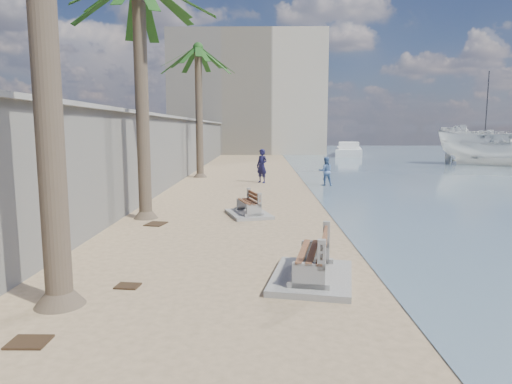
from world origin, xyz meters
name	(u,v)px	position (x,y,z in m)	size (l,w,h in m)	color
ground_plane	(288,358)	(0.00, 0.00, 0.00)	(140.00, 140.00, 0.00)	tan
seawall	(175,150)	(-5.20, 20.00, 1.75)	(0.45, 70.00, 3.50)	gray
wall_cap	(174,118)	(-5.20, 20.00, 3.55)	(0.80, 70.00, 0.12)	gray
end_building	(248,96)	(-2.00, 52.00, 7.00)	(18.00, 12.00, 14.00)	#B7AA93
bench_near	(312,260)	(0.65, 3.06, 0.41)	(1.91, 2.47, 0.93)	gray
bench_far	(249,206)	(-0.79, 9.78, 0.34)	(1.76, 2.16, 0.79)	gray
palm_back	(198,50)	(-4.11, 22.22, 7.58)	(5.00, 5.00, 8.60)	brown
streetlight	(134,28)	(-5.10, 12.00, 6.64)	(0.28, 0.28, 5.12)	#2D2D33
person_a	(262,163)	(-0.33, 19.38, 1.06)	(0.77, 0.52, 2.13)	#151336
person_b	(326,170)	(3.00, 18.15, 0.83)	(0.80, 0.62, 1.67)	#4B699B
boat_cruiser	(505,143)	(19.07, 31.24, 1.84)	(3.81, 3.92, 4.48)	silver
yacht_far	(349,152)	(9.45, 45.93, 0.35)	(9.64, 2.70, 1.50)	silver
sailboat_west	(484,151)	(26.53, 49.95, 0.35)	(5.73, 5.04, 9.80)	silver
debris_b	(29,342)	(-3.57, 0.36, 0.01)	(0.53, 0.43, 0.03)	#382616
debris_c	(156,224)	(-3.63, 8.29, 0.01)	(0.68, 0.54, 0.03)	#382616
debris_d	(128,286)	(-2.86, 2.65, 0.01)	(0.43, 0.35, 0.03)	#382616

